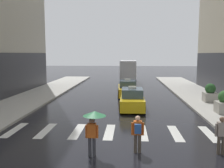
# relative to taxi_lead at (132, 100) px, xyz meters

# --- Properties ---
(ground_plane) EXTENTS (160.00, 160.00, 0.00)m
(ground_plane) POSITION_rel_taxi_lead_xyz_m (-1.34, -8.97, -0.72)
(ground_plane) COLOR black
(crosswalk_markings) EXTENTS (11.30, 2.80, 0.01)m
(crosswalk_markings) POSITION_rel_taxi_lead_xyz_m (-1.34, -5.97, -0.72)
(crosswalk_markings) COLOR silver
(crosswalk_markings) RESTS_ON ground
(taxi_lead) EXTENTS (1.94, 4.55, 1.80)m
(taxi_lead) POSITION_rel_taxi_lead_xyz_m (0.00, 0.00, 0.00)
(taxi_lead) COLOR yellow
(taxi_lead) RESTS_ON ground
(taxi_second) EXTENTS (2.07, 4.60, 1.80)m
(taxi_second) POSITION_rel_taxi_lead_xyz_m (-0.40, 5.85, 0.00)
(taxi_second) COLOR gold
(taxi_second) RESTS_ON ground
(box_truck) EXTENTS (2.38, 7.57, 3.35)m
(box_truck) POSITION_rel_taxi_lead_xyz_m (-0.31, 17.07, 1.13)
(box_truck) COLOR #2D2D2D
(box_truck) RESTS_ON ground
(pedestrian_with_umbrella) EXTENTS (0.96, 0.96, 1.94)m
(pedestrian_with_umbrella) POSITION_rel_taxi_lead_xyz_m (-1.75, -9.31, 0.79)
(pedestrian_with_umbrella) COLOR #333338
(pedestrian_with_umbrella) RESTS_ON ground
(pedestrian_with_backpack) EXTENTS (0.55, 0.43, 1.65)m
(pedestrian_with_backpack) POSITION_rel_taxi_lead_xyz_m (0.10, -8.84, 0.25)
(pedestrian_with_backpack) COLOR #473D33
(pedestrian_with_backpack) RESTS_ON ground
(pedestrian_with_handbag) EXTENTS (0.60, 0.24, 1.65)m
(pedestrian_with_handbag) POSITION_rel_taxi_lead_xyz_m (3.67, -8.76, 0.21)
(pedestrian_with_handbag) COLOR #473D33
(pedestrian_with_handbag) RESTS_ON ground
(planter_near_corner) EXTENTS (1.10, 1.10, 1.60)m
(planter_near_corner) POSITION_rel_taxi_lead_xyz_m (6.43, -1.65, 0.15)
(planter_near_corner) COLOR #A8A399
(planter_near_corner) RESTS_ON curb_right
(planter_mid_block) EXTENTS (1.10, 1.10, 1.60)m
(planter_mid_block) POSITION_rel_taxi_lead_xyz_m (6.80, 2.58, 0.15)
(planter_mid_block) COLOR #A8A399
(planter_mid_block) RESTS_ON curb_right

